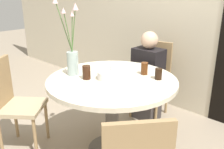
{
  "coord_description": "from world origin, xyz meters",
  "views": [
    {
      "loc": [
        1.45,
        -1.56,
        1.55
      ],
      "look_at": [
        0.0,
        0.0,
        0.81
      ],
      "focal_mm": 40.0,
      "sensor_mm": 36.0,
      "label": 1
    }
  ],
  "objects": [
    {
      "name": "birthday_cake",
      "position": [
        -0.01,
        -0.01,
        0.81
      ],
      "size": [
        0.23,
        0.23,
        0.12
      ],
      "color": "white",
      "rests_on": "dining_table"
    },
    {
      "name": "chair_right_flank",
      "position": [
        -0.18,
        0.94,
        0.53
      ],
      "size": [
        0.47,
        0.47,
        0.93
      ],
      "rotation": [
        0.0,
        0.0,
        0.19
      ],
      "color": "tan",
      "rests_on": "ground_plane"
    },
    {
      "name": "person_boy",
      "position": [
        -0.15,
        0.79,
        0.51
      ],
      "size": [
        0.34,
        0.24,
        1.09
      ],
      "color": "#383333",
      "rests_on": "ground_plane"
    },
    {
      "name": "wall_back",
      "position": [
        0.0,
        1.34,
        1.3
      ],
      "size": [
        8.0,
        0.05,
        2.6
      ],
      "color": "beige",
      "rests_on": "ground_plane"
    },
    {
      "name": "drink_glass_0",
      "position": [
        0.32,
        0.27,
        0.82
      ],
      "size": [
        0.06,
        0.06,
        0.1
      ],
      "color": "black",
      "rests_on": "dining_table"
    },
    {
      "name": "flower_vase",
      "position": [
        -0.35,
        -0.18,
        0.97
      ],
      "size": [
        0.2,
        0.17,
        0.71
      ],
      "color": "#9EB2AD",
      "rests_on": "dining_table"
    },
    {
      "name": "side_plate",
      "position": [
        0.1,
        -0.34,
        0.77
      ],
      "size": [
        0.17,
        0.17,
        0.01
      ],
      "color": "white",
      "rests_on": "dining_table"
    },
    {
      "name": "drink_glass_1",
      "position": [
        0.14,
        0.3,
        0.83
      ],
      "size": [
        0.07,
        0.07,
        0.12
      ],
      "color": "#51280F",
      "rests_on": "dining_table"
    },
    {
      "name": "chair_left_flank",
      "position": [
        -0.75,
        -0.61,
        0.53
      ],
      "size": [
        0.56,
        0.56,
        0.93
      ],
      "rotation": [
        0.0,
        0.0,
        2.25
      ],
      "color": "tan",
      "rests_on": "ground_plane"
    },
    {
      "name": "drink_glass_2",
      "position": [
        -0.17,
        -0.16,
        0.83
      ],
      "size": [
        0.07,
        0.07,
        0.12
      ],
      "color": "#33190C",
      "rests_on": "dining_table"
    },
    {
      "name": "dining_table",
      "position": [
        0.0,
        0.0,
        0.63
      ],
      "size": [
        1.19,
        1.19,
        0.77
      ],
      "color": "beige",
      "rests_on": "ground_plane"
    }
  ]
}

